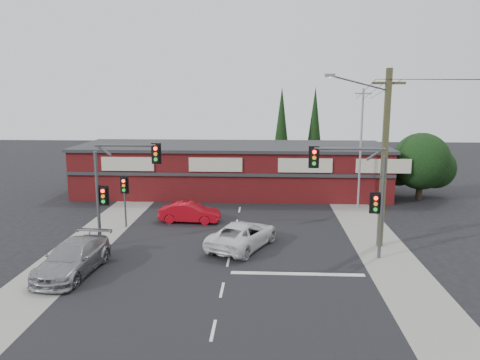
{
  "coord_description": "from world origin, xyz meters",
  "views": [
    {
      "loc": [
        1.85,
        -23.13,
        8.77
      ],
      "look_at": [
        0.46,
        3.0,
        3.79
      ],
      "focal_mm": 35.0,
      "sensor_mm": 36.0,
      "label": 1
    }
  ],
  "objects_px": {
    "white_suv": "(243,235)",
    "silver_suv": "(73,258)",
    "red_sedan": "(190,212)",
    "utility_pole": "(382,153)",
    "shop_building": "(232,169)"
  },
  "relations": [
    {
      "from": "silver_suv",
      "to": "shop_building",
      "type": "distance_m",
      "value": 20.07
    },
    {
      "from": "silver_suv",
      "to": "red_sedan",
      "type": "xyz_separation_m",
      "value": [
        4.23,
        9.37,
        -0.1
      ]
    },
    {
      "from": "red_sedan",
      "to": "utility_pole",
      "type": "distance_m",
      "value": 13.24
    },
    {
      "from": "red_sedan",
      "to": "utility_pole",
      "type": "bearing_deg",
      "value": -107.02
    },
    {
      "from": "silver_suv",
      "to": "red_sedan",
      "type": "height_order",
      "value": "silver_suv"
    },
    {
      "from": "silver_suv",
      "to": "shop_building",
      "type": "relative_size",
      "value": 0.2
    },
    {
      "from": "white_suv",
      "to": "silver_suv",
      "type": "bearing_deg",
      "value": 52.78
    },
    {
      "from": "red_sedan",
      "to": "shop_building",
      "type": "distance_m",
      "value": 9.95
    },
    {
      "from": "white_suv",
      "to": "silver_suv",
      "type": "relative_size",
      "value": 0.99
    },
    {
      "from": "white_suv",
      "to": "shop_building",
      "type": "bearing_deg",
      "value": -59.08
    },
    {
      "from": "red_sedan",
      "to": "shop_building",
      "type": "bearing_deg",
      "value": -9.09
    },
    {
      "from": "red_sedan",
      "to": "utility_pole",
      "type": "height_order",
      "value": "utility_pole"
    },
    {
      "from": "white_suv",
      "to": "red_sedan",
      "type": "bearing_deg",
      "value": -27.98
    },
    {
      "from": "red_sedan",
      "to": "white_suv",
      "type": "bearing_deg",
      "value": -138.63
    },
    {
      "from": "silver_suv",
      "to": "white_suv",
      "type": "bearing_deg",
      "value": 33.14
    }
  ]
}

